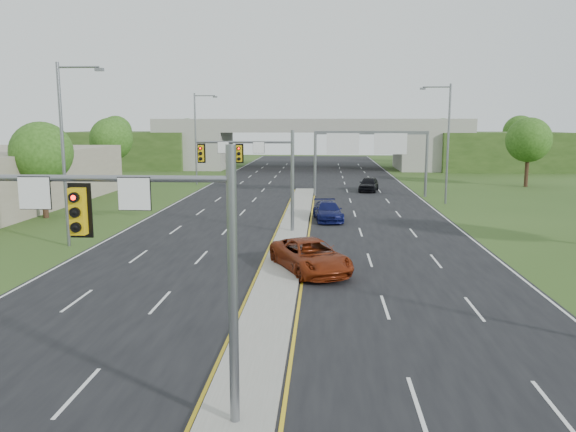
% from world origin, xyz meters
% --- Properties ---
extents(ground, '(240.00, 240.00, 0.00)m').
position_xyz_m(ground, '(0.00, 0.00, 0.00)').
color(ground, '#2C4619').
rests_on(ground, ground).
extents(road, '(24.00, 160.00, 0.02)m').
position_xyz_m(road, '(0.00, 35.00, 0.01)').
color(road, black).
rests_on(road, ground).
extents(median, '(2.00, 54.00, 0.16)m').
position_xyz_m(median, '(0.00, 23.00, 0.10)').
color(median, gray).
rests_on(median, road).
extents(lane_markings, '(23.72, 160.00, 0.01)m').
position_xyz_m(lane_markings, '(-0.60, 28.91, 0.02)').
color(lane_markings, gold).
rests_on(lane_markings, road).
extents(signal_mast_near, '(6.62, 0.60, 7.00)m').
position_xyz_m(signal_mast_near, '(-2.26, -0.07, 4.73)').
color(signal_mast_near, slate).
rests_on(signal_mast_near, ground).
extents(signal_mast_far, '(6.62, 0.60, 7.00)m').
position_xyz_m(signal_mast_far, '(-2.26, 24.93, 4.73)').
color(signal_mast_far, slate).
rests_on(signal_mast_far, ground).
extents(sign_gantry, '(11.58, 0.44, 6.67)m').
position_xyz_m(sign_gantry, '(6.68, 44.92, 5.24)').
color(sign_gantry, slate).
rests_on(sign_gantry, ground).
extents(overpass, '(80.00, 14.00, 8.10)m').
position_xyz_m(overpass, '(0.00, 80.00, 3.55)').
color(overpass, gray).
rests_on(overpass, ground).
extents(lightpole_l_mid, '(2.85, 0.25, 11.00)m').
position_xyz_m(lightpole_l_mid, '(-13.30, 20.00, 6.10)').
color(lightpole_l_mid, slate).
rests_on(lightpole_l_mid, ground).
extents(lightpole_l_far, '(2.85, 0.25, 11.00)m').
position_xyz_m(lightpole_l_far, '(-13.30, 55.00, 6.10)').
color(lightpole_l_far, slate).
rests_on(lightpole_l_far, ground).
extents(lightpole_r_far, '(2.85, 0.25, 11.00)m').
position_xyz_m(lightpole_r_far, '(13.30, 40.00, 6.10)').
color(lightpole_r_far, slate).
rests_on(lightpole_r_far, ground).
extents(tree_l_near, '(4.80, 4.80, 7.60)m').
position_xyz_m(tree_l_near, '(-20.00, 30.00, 5.18)').
color(tree_l_near, '#382316').
rests_on(tree_l_near, ground).
extents(tree_l_mid, '(5.20, 5.20, 8.12)m').
position_xyz_m(tree_l_mid, '(-24.00, 55.00, 5.51)').
color(tree_l_mid, '#382316').
rests_on(tree_l_mid, ground).
extents(tree_r_mid, '(5.20, 5.20, 8.12)m').
position_xyz_m(tree_r_mid, '(26.00, 55.00, 5.51)').
color(tree_r_mid, '#382316').
rests_on(tree_r_mid, ground).
extents(tree_back_a, '(6.00, 6.00, 8.85)m').
position_xyz_m(tree_back_a, '(-38.00, 94.00, 5.84)').
color(tree_back_a, '#382316').
rests_on(tree_back_a, ground).
extents(tree_back_b, '(5.60, 5.60, 8.32)m').
position_xyz_m(tree_back_b, '(-24.00, 94.00, 5.51)').
color(tree_back_b, '#382316').
rests_on(tree_back_b, ground).
extents(tree_back_c, '(5.60, 5.60, 8.32)m').
position_xyz_m(tree_back_c, '(24.00, 94.00, 5.51)').
color(tree_back_c, '#382316').
rests_on(tree_back_c, ground).
extents(tree_back_d, '(6.00, 6.00, 8.85)m').
position_xyz_m(tree_back_d, '(38.00, 94.00, 5.84)').
color(tree_back_d, '#382316').
rests_on(tree_back_d, ground).
extents(car_far_a, '(4.85, 6.41, 1.62)m').
position_xyz_m(car_far_a, '(1.50, 14.89, 0.83)').
color(car_far_a, maroon).
rests_on(car_far_a, road).
extents(car_far_b, '(2.59, 5.17, 1.44)m').
position_xyz_m(car_far_b, '(2.46, 30.14, 0.74)').
color(car_far_b, '#0B0F42').
rests_on(car_far_b, road).
extents(car_far_c, '(2.74, 4.97, 1.60)m').
position_xyz_m(car_far_c, '(7.07, 49.28, 0.82)').
color(car_far_c, black).
rests_on(car_far_c, road).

